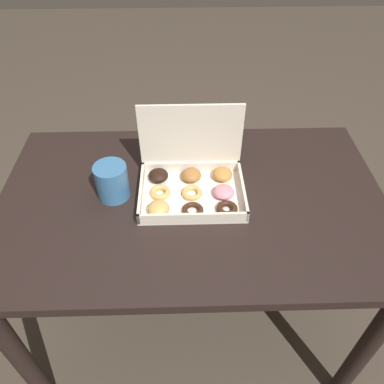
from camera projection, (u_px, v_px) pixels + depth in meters
ground_plane at (192, 318)px, 1.60m from camera, size 8.00×8.00×0.00m
dining_table at (192, 223)px, 1.18m from camera, size 1.14×0.70×0.73m
donut_box at (191, 178)px, 1.10m from camera, size 0.30×0.23×0.24m
coffee_mug at (112, 181)px, 1.07m from camera, size 0.09×0.09×0.11m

